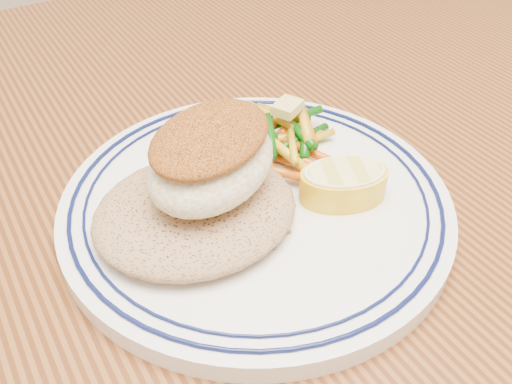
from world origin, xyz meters
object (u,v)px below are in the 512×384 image
object	(u,v)px
lemon_wedge	(343,182)
plate	(256,203)
dining_table	(220,275)
fish_fillet	(211,157)
rice_pilaf	(195,207)
vegetable_pile	(285,137)

from	to	relation	value
lemon_wedge	plate	bearing A→B (deg)	149.18
dining_table	plate	bearing A→B (deg)	-70.23
fish_fillet	lemon_wedge	bearing A→B (deg)	-22.02
rice_pilaf	lemon_wedge	size ratio (longest dim) A/B	1.86
vegetable_pile	lemon_wedge	size ratio (longest dim) A/B	1.39
fish_fillet	vegetable_pile	xyz separation A→B (m)	(0.08, 0.03, -0.03)
vegetable_pile	rice_pilaf	bearing A→B (deg)	-158.70
dining_table	rice_pilaf	world-z (taller)	rice_pilaf
plate	vegetable_pile	bearing A→B (deg)	36.94
plate	vegetable_pile	xyz separation A→B (m)	(0.05, 0.04, 0.02)
rice_pilaf	lemon_wedge	world-z (taller)	rice_pilaf
plate	fish_fillet	distance (m)	0.06
rice_pilaf	fish_fillet	bearing A→B (deg)	13.54
dining_table	lemon_wedge	bearing A→B (deg)	-46.50
vegetable_pile	lemon_wedge	world-z (taller)	vegetable_pile
dining_table	plate	world-z (taller)	plate
rice_pilaf	dining_table	bearing A→B (deg)	49.41
dining_table	plate	xyz separation A→B (m)	(0.01, -0.04, 0.11)
vegetable_pile	lemon_wedge	xyz separation A→B (m)	(0.00, -0.07, 0.00)
dining_table	fish_fillet	xyz separation A→B (m)	(-0.02, -0.04, 0.16)
plate	fish_fillet	size ratio (longest dim) A/B	2.24
dining_table	fish_fillet	world-z (taller)	fish_fillet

